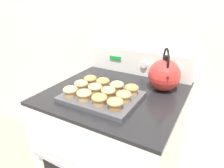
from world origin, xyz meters
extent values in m
cube|color=silver|center=(0.00, 0.74, 1.20)|extent=(8.00, 0.05, 2.40)
cube|color=white|center=(0.00, 0.37, 0.45)|extent=(0.73, 0.70, 0.90)
cube|color=black|center=(0.00, 0.37, 0.91)|extent=(0.73, 0.70, 0.02)
cube|color=white|center=(0.00, 0.69, 1.00)|extent=(0.72, 0.05, 0.17)
cube|color=green|center=(-0.16, 0.66, 1.01)|extent=(0.09, 0.01, 0.03)
cylinder|color=white|center=(0.05, 0.65, 1.00)|extent=(0.04, 0.02, 0.04)
cylinder|color=white|center=(0.13, 0.65, 1.00)|extent=(0.04, 0.02, 0.04)
cylinder|color=white|center=(0.20, 0.65, 1.00)|extent=(0.04, 0.02, 0.04)
cylinder|color=white|center=(0.27, 0.65, 1.00)|extent=(0.04, 0.02, 0.04)
cube|color=#4C4C51|center=(-0.02, 0.25, 0.93)|extent=(0.39, 0.30, 0.02)
cylinder|color=tan|center=(-0.16, 0.17, 0.96)|extent=(0.06, 0.06, 0.03)
ellipsoid|color=tan|center=(-0.16, 0.17, 0.98)|extent=(0.08, 0.08, 0.04)
cylinder|color=tan|center=(-0.07, 0.17, 0.96)|extent=(0.06, 0.06, 0.03)
ellipsoid|color=tan|center=(-0.07, 0.17, 0.98)|extent=(0.08, 0.08, 0.04)
cylinder|color=tan|center=(0.02, 0.17, 0.96)|extent=(0.06, 0.06, 0.03)
ellipsoid|color=tan|center=(0.02, 0.17, 0.98)|extent=(0.08, 0.08, 0.04)
cylinder|color=olive|center=(0.10, 0.17, 0.96)|extent=(0.06, 0.06, 0.03)
ellipsoid|color=tan|center=(0.10, 0.17, 0.98)|extent=(0.08, 0.08, 0.04)
cylinder|color=tan|center=(-0.16, 0.26, 0.96)|extent=(0.06, 0.06, 0.03)
ellipsoid|color=tan|center=(-0.16, 0.26, 0.98)|extent=(0.08, 0.08, 0.04)
cylinder|color=tan|center=(-0.06, 0.26, 0.96)|extent=(0.06, 0.06, 0.03)
ellipsoid|color=tan|center=(-0.06, 0.26, 0.98)|extent=(0.08, 0.08, 0.04)
cylinder|color=olive|center=(0.02, 0.25, 0.96)|extent=(0.06, 0.06, 0.03)
ellipsoid|color=tan|center=(0.02, 0.25, 0.98)|extent=(0.08, 0.08, 0.04)
cylinder|color=tan|center=(0.11, 0.25, 0.96)|extent=(0.06, 0.06, 0.03)
ellipsoid|color=tan|center=(0.11, 0.25, 0.98)|extent=(0.08, 0.08, 0.04)
cylinder|color=tan|center=(-0.15, 0.34, 0.96)|extent=(0.06, 0.06, 0.03)
ellipsoid|color=#B2844C|center=(-0.15, 0.34, 0.98)|extent=(0.08, 0.08, 0.04)
cylinder|color=tan|center=(-0.07, 0.34, 0.96)|extent=(0.06, 0.06, 0.03)
ellipsoid|color=#B2844C|center=(-0.07, 0.34, 0.98)|extent=(0.08, 0.08, 0.04)
cylinder|color=olive|center=(0.02, 0.34, 0.96)|extent=(0.06, 0.06, 0.03)
ellipsoid|color=tan|center=(0.02, 0.34, 0.98)|extent=(0.08, 0.08, 0.04)
cylinder|color=tan|center=(0.11, 0.34, 0.96)|extent=(0.06, 0.06, 0.03)
ellipsoid|color=#B2844C|center=(0.11, 0.34, 0.98)|extent=(0.08, 0.08, 0.04)
sphere|color=red|center=(0.22, 0.52, 1.01)|extent=(0.18, 0.18, 0.18)
cylinder|color=black|center=(0.22, 0.52, 1.11)|extent=(0.03, 0.03, 0.02)
cone|color=red|center=(0.26, 0.44, 1.03)|extent=(0.07, 0.09, 0.07)
torus|color=black|center=(0.22, 0.52, 1.09)|extent=(0.07, 0.13, 0.14)
camera|label=1|loc=(0.48, -0.53, 1.41)|focal=32.00mm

